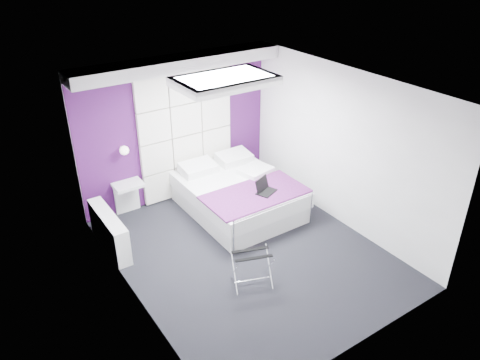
# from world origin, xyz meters

# --- Properties ---
(floor) EXTENTS (4.40, 4.40, 0.00)m
(floor) POSITION_xyz_m (0.00, 0.00, 0.00)
(floor) COLOR black
(floor) RESTS_ON ground
(ceiling) EXTENTS (4.40, 4.40, 0.00)m
(ceiling) POSITION_xyz_m (0.00, 0.00, 2.60)
(ceiling) COLOR white
(ceiling) RESTS_ON wall_back
(wall_back) EXTENTS (3.60, 0.00, 3.60)m
(wall_back) POSITION_xyz_m (0.00, 2.20, 1.30)
(wall_back) COLOR silver
(wall_back) RESTS_ON floor
(wall_left) EXTENTS (0.00, 4.40, 4.40)m
(wall_left) POSITION_xyz_m (-1.80, 0.00, 1.30)
(wall_left) COLOR silver
(wall_left) RESTS_ON floor
(wall_right) EXTENTS (0.00, 4.40, 4.40)m
(wall_right) POSITION_xyz_m (1.80, 0.00, 1.30)
(wall_right) COLOR silver
(wall_right) RESTS_ON floor
(accent_wall) EXTENTS (3.58, 0.02, 2.58)m
(accent_wall) POSITION_xyz_m (0.00, 2.19, 1.30)
(accent_wall) COLOR #401049
(accent_wall) RESTS_ON wall_back
(soffit) EXTENTS (3.58, 0.50, 0.20)m
(soffit) POSITION_xyz_m (0.00, 1.95, 2.50)
(soffit) COLOR silver
(soffit) RESTS_ON wall_back
(headboard) EXTENTS (1.80, 0.08, 2.30)m
(headboard) POSITION_xyz_m (0.15, 2.14, 1.17)
(headboard) COLOR silver
(headboard) RESTS_ON wall_back
(skylight) EXTENTS (1.36, 0.86, 0.12)m
(skylight) POSITION_xyz_m (0.00, 0.60, 2.55)
(skylight) COLOR white
(skylight) RESTS_ON ceiling
(wall_lamp) EXTENTS (0.15, 0.15, 0.15)m
(wall_lamp) POSITION_xyz_m (-1.05, 2.06, 1.22)
(wall_lamp) COLOR white
(wall_lamp) RESTS_ON wall_back
(radiator) EXTENTS (0.22, 1.20, 0.60)m
(radiator) POSITION_xyz_m (-1.69, 1.30, 0.30)
(radiator) COLOR silver
(radiator) RESTS_ON floor
(bed) EXTENTS (1.70, 2.05, 0.72)m
(bed) POSITION_xyz_m (0.56, 1.12, 0.30)
(bed) COLOR silver
(bed) RESTS_ON floor
(nightstand) EXTENTS (0.48, 0.38, 0.05)m
(nightstand) POSITION_xyz_m (-1.06, 2.02, 0.59)
(nightstand) COLOR silver
(nightstand) RESTS_ON wall_back
(luggage_rack) EXTENTS (0.52, 0.38, 0.51)m
(luggage_rack) POSITION_xyz_m (-0.36, -0.61, 0.26)
(luggage_rack) COLOR silver
(luggage_rack) RESTS_ON floor
(laptop) EXTENTS (0.33, 0.24, 0.24)m
(laptop) POSITION_xyz_m (0.72, 0.57, 0.63)
(laptop) COLOR black
(laptop) RESTS_ON bed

